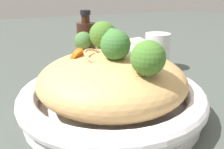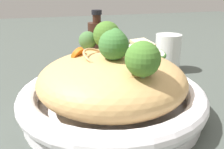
# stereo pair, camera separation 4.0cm
# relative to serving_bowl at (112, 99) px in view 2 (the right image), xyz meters

# --- Properties ---
(ground_plane) EXTENTS (3.00, 3.00, 0.00)m
(ground_plane) POSITION_rel_serving_bowl_xyz_m (0.00, 0.00, -0.03)
(ground_plane) COLOR #3F4640
(serving_bowl) EXTENTS (0.31, 0.31, 0.05)m
(serving_bowl) POSITION_rel_serving_bowl_xyz_m (0.00, 0.00, 0.00)
(serving_bowl) COLOR white
(serving_bowl) RESTS_ON ground_plane
(noodle_heap) EXTENTS (0.25, 0.25, 0.10)m
(noodle_heap) POSITION_rel_serving_bowl_xyz_m (-0.00, -0.00, 0.04)
(noodle_heap) COLOR tan
(noodle_heap) RESTS_ON serving_bowl
(broccoli_florets) EXTENTS (0.09, 0.22, 0.07)m
(broccoli_florets) POSITION_rel_serving_bowl_xyz_m (0.01, 0.01, 0.09)
(broccoli_florets) COLOR #A3B77C
(broccoli_florets) RESTS_ON serving_bowl
(carrot_coins) EXTENTS (0.12, 0.12, 0.03)m
(carrot_coins) POSITION_rel_serving_bowl_xyz_m (-0.00, 0.03, 0.08)
(carrot_coins) COLOR orange
(carrot_coins) RESTS_ON serving_bowl
(zucchini_slices) EXTENTS (0.12, 0.08, 0.04)m
(zucchini_slices) POSITION_rel_serving_bowl_xyz_m (0.05, 0.00, 0.08)
(zucchini_slices) COLOR beige
(zucchini_slices) RESTS_ON serving_bowl
(chicken_chunks) EXTENTS (0.04, 0.05, 0.03)m
(chicken_chunks) POSITION_rel_serving_bowl_xyz_m (0.07, 0.04, 0.07)
(chicken_chunks) COLOR beige
(chicken_chunks) RESTS_ON serving_bowl
(soy_sauce_bottle) EXTENTS (0.05, 0.05, 0.15)m
(soy_sauce_bottle) POSITION_rel_serving_bowl_xyz_m (0.05, 0.28, 0.04)
(soy_sauce_bottle) COLOR #381E14
(soy_sauce_bottle) RESTS_ON ground_plane
(drinking_glass) EXTENTS (0.06, 0.06, 0.10)m
(drinking_glass) POSITION_rel_serving_bowl_xyz_m (0.21, 0.17, 0.02)
(drinking_glass) COLOR silver
(drinking_glass) RESTS_ON ground_plane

